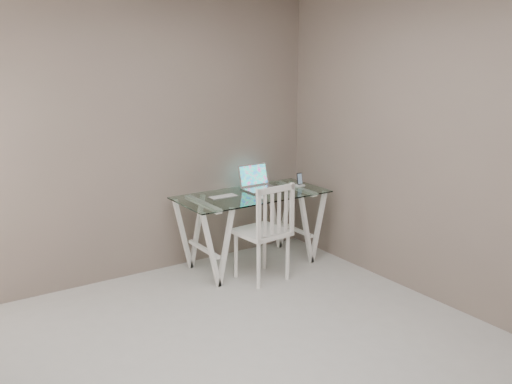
% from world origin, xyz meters
% --- Properties ---
extents(room, '(4.50, 4.52, 2.71)m').
position_xyz_m(room, '(-0.06, 0.02, 1.72)').
color(room, '#B4B2AD').
rests_on(room, ground).
extents(desk, '(1.50, 0.70, 0.75)m').
position_xyz_m(desk, '(1.12, 1.82, 0.38)').
color(desk, silver).
rests_on(desk, ground).
extents(chair, '(0.46, 0.46, 0.95)m').
position_xyz_m(chair, '(1.01, 1.40, 0.52)').
color(chair, white).
rests_on(chair, ground).
extents(laptop, '(0.35, 0.30, 0.24)m').
position_xyz_m(laptop, '(1.30, 1.97, 0.80)').
color(laptop, silver).
rests_on(laptop, desk).
extents(keyboard, '(0.28, 0.12, 0.01)m').
position_xyz_m(keyboard, '(0.82, 1.87, 0.75)').
color(keyboard, silver).
rests_on(keyboard, desk).
extents(mouse, '(0.10, 0.06, 0.03)m').
position_xyz_m(mouse, '(1.09, 1.60, 0.76)').
color(mouse, white).
rests_on(mouse, desk).
extents(phone_dock, '(0.07, 0.07, 0.14)m').
position_xyz_m(phone_dock, '(1.72, 1.82, 0.78)').
color(phone_dock, white).
rests_on(phone_dock, desk).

